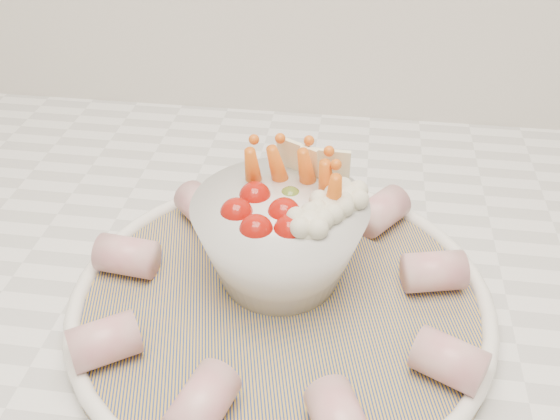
# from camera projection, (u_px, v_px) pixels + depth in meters

# --- Properties ---
(serving_platter) EXTENTS (0.38, 0.38, 0.02)m
(serving_platter) POSITION_uv_depth(u_px,v_px,m) (281.00, 301.00, 0.47)
(serving_platter) COLOR navy
(serving_platter) RESTS_ON kitchen_counter
(veggie_bowl) EXTENTS (0.13, 0.13, 0.10)m
(veggie_bowl) POSITION_uv_depth(u_px,v_px,m) (282.00, 235.00, 0.47)
(veggie_bowl) COLOR silver
(veggie_bowl) RESTS_ON serving_platter
(cured_meat_rolls) EXTENTS (0.29, 0.29, 0.03)m
(cured_meat_rolls) POSITION_uv_depth(u_px,v_px,m) (281.00, 282.00, 0.46)
(cured_meat_rolls) COLOR #BE5764
(cured_meat_rolls) RESTS_ON serving_platter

